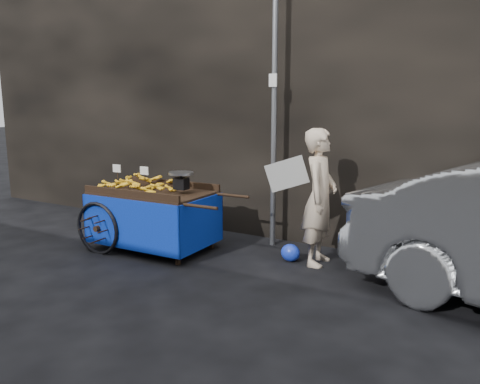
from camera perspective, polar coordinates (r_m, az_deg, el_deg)
The scene contains 6 objects.
ground at distance 6.15m, azimuth -4.07°, elevation -9.03°, with size 80.00×80.00×0.00m, color black.
building_wall at distance 7.93m, azimuth 9.15°, elevation 13.60°, with size 13.50×2.00×5.00m.
street_pole at distance 6.76m, azimuth 4.19°, elevation 10.08°, with size 0.12×0.10×4.00m.
banana_cart at distance 6.82m, azimuth -10.88°, elevation -0.58°, with size 2.30×1.18×1.24m.
vendor at distance 6.11m, azimuth 9.68°, elevation -0.63°, with size 0.89×0.69×1.77m.
plastic_bag at distance 6.32m, azimuth 6.17°, elevation -7.37°, with size 0.26×0.21×0.24m, color blue.
Camera 1 is at (3.30, -4.76, 2.05)m, focal length 35.00 mm.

